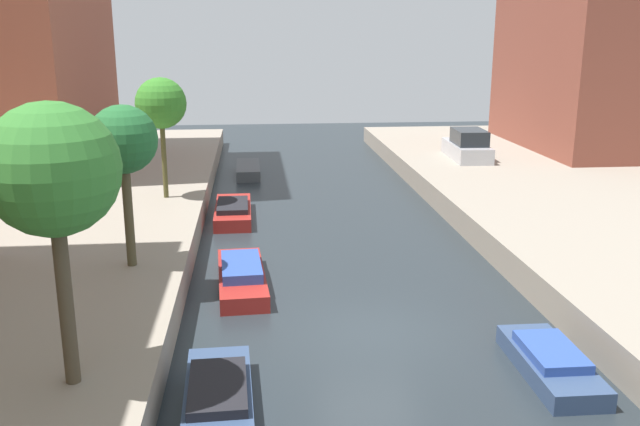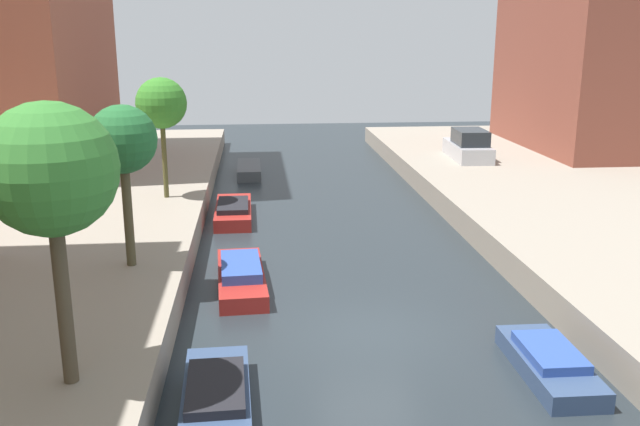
{
  "view_description": "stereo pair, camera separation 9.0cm",
  "coord_description": "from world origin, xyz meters",
  "px_view_note": "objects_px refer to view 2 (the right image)",
  "views": [
    {
      "loc": [
        -2.92,
        -16.36,
        7.66
      ],
      "look_at": [
        -0.52,
        8.04,
        1.14
      ],
      "focal_mm": 38.54,
      "sensor_mm": 36.0,
      "label": 1
    },
    {
      "loc": [
        -2.83,
        -16.37,
        7.66
      ],
      "look_at": [
        -0.52,
        8.04,
        1.14
      ],
      "focal_mm": 38.54,
      "sensor_mm": 36.0,
      "label": 2
    }
  ],
  "objects_px": {
    "moored_boat_left_4": "(233,211)",
    "moored_boat_right_2": "(549,363)",
    "low_block_right": "(614,71)",
    "parked_car": "(468,146)",
    "street_tree_3": "(161,104)",
    "moored_boat_left_5": "(249,170)",
    "street_tree_1": "(50,172)",
    "moored_boat_left_2": "(216,399)",
    "street_tree_2": "(123,141)",
    "moored_boat_left_3": "(241,276)"
  },
  "relations": [
    {
      "from": "low_block_right",
      "to": "street_tree_3",
      "type": "xyz_separation_m",
      "value": [
        -24.55,
        -10.71,
        -0.59
      ]
    },
    {
      "from": "low_block_right",
      "to": "moored_boat_left_2",
      "type": "xyz_separation_m",
      "value": [
        -21.77,
        -25.96,
        -5.11
      ]
    },
    {
      "from": "street_tree_3",
      "to": "moored_boat_left_4",
      "type": "xyz_separation_m",
      "value": [
        2.72,
        0.05,
        -4.51
      ]
    },
    {
      "from": "low_block_right",
      "to": "street_tree_1",
      "type": "bearing_deg",
      "value": -133.14
    },
    {
      "from": "moored_boat_left_3",
      "to": "street_tree_2",
      "type": "bearing_deg",
      "value": -169.73
    },
    {
      "from": "low_block_right",
      "to": "street_tree_2",
      "type": "xyz_separation_m",
      "value": [
        -24.55,
        -19.24,
        -0.77
      ]
    },
    {
      "from": "street_tree_3",
      "to": "moored_boat_left_5",
      "type": "bearing_deg",
      "value": 69.92
    },
    {
      "from": "street_tree_1",
      "to": "moored_boat_left_3",
      "type": "bearing_deg",
      "value": 67.17
    },
    {
      "from": "street_tree_1",
      "to": "moored_boat_left_2",
      "type": "xyz_separation_m",
      "value": [
        2.78,
        0.23,
        -4.88
      ]
    },
    {
      "from": "moored_boat_left_4",
      "to": "moored_boat_left_5",
      "type": "height_order",
      "value": "moored_boat_left_4"
    },
    {
      "from": "moored_boat_left_4",
      "to": "street_tree_1",
      "type": "bearing_deg",
      "value": -99.91
    },
    {
      "from": "street_tree_1",
      "to": "moored_boat_left_5",
      "type": "relative_size",
      "value": 1.33
    },
    {
      "from": "moored_boat_left_2",
      "to": "moored_boat_left_3",
      "type": "relative_size",
      "value": 0.88
    },
    {
      "from": "street_tree_1",
      "to": "moored_boat_left_3",
      "type": "relative_size",
      "value": 1.18
    },
    {
      "from": "street_tree_2",
      "to": "moored_boat_left_2",
      "type": "bearing_deg",
      "value": -67.52
    },
    {
      "from": "low_block_right",
      "to": "street_tree_2",
      "type": "relative_size",
      "value": 2.69
    },
    {
      "from": "parked_car",
      "to": "moored_boat_left_5",
      "type": "xyz_separation_m",
      "value": [
        -11.76,
        1.63,
        -1.38
      ]
    },
    {
      "from": "parked_car",
      "to": "moored_boat_right_2",
      "type": "height_order",
      "value": "parked_car"
    },
    {
      "from": "moored_boat_left_4",
      "to": "moored_boat_right_2",
      "type": "distance_m",
      "value": 16.25
    },
    {
      "from": "low_block_right",
      "to": "parked_car",
      "type": "bearing_deg",
      "value": -161.01
    },
    {
      "from": "moored_boat_left_2",
      "to": "moored_boat_left_5",
      "type": "xyz_separation_m",
      "value": [
        0.54,
        24.34,
        -0.03
      ]
    },
    {
      "from": "street_tree_3",
      "to": "moored_boat_left_2",
      "type": "height_order",
      "value": "street_tree_3"
    },
    {
      "from": "street_tree_2",
      "to": "moored_boat_left_5",
      "type": "bearing_deg",
      "value": 79.32
    },
    {
      "from": "low_block_right",
      "to": "moored_boat_left_5",
      "type": "xyz_separation_m",
      "value": [
        -21.23,
        -1.62,
        -5.14
      ]
    },
    {
      "from": "low_block_right",
      "to": "street_tree_1",
      "type": "distance_m",
      "value": 35.9
    },
    {
      "from": "street_tree_1",
      "to": "moored_boat_left_2",
      "type": "distance_m",
      "value": 5.62
    },
    {
      "from": "street_tree_3",
      "to": "moored_boat_left_5",
      "type": "xyz_separation_m",
      "value": [
        3.32,
        9.09,
        -4.55
      ]
    },
    {
      "from": "low_block_right",
      "to": "street_tree_2",
      "type": "distance_m",
      "value": 31.2
    },
    {
      "from": "low_block_right",
      "to": "parked_car",
      "type": "distance_m",
      "value": 10.7
    },
    {
      "from": "street_tree_1",
      "to": "street_tree_3",
      "type": "relative_size",
      "value": 1.12
    },
    {
      "from": "moored_boat_left_5",
      "to": "moored_boat_left_3",
      "type": "bearing_deg",
      "value": -90.51
    },
    {
      "from": "street_tree_2",
      "to": "low_block_right",
      "type": "bearing_deg",
      "value": 38.09
    },
    {
      "from": "moored_boat_left_5",
      "to": "street_tree_3",
      "type": "bearing_deg",
      "value": -110.08
    },
    {
      "from": "moored_boat_left_5",
      "to": "street_tree_2",
      "type": "bearing_deg",
      "value": -100.68
    },
    {
      "from": "street_tree_2",
      "to": "moored_boat_left_2",
      "type": "height_order",
      "value": "street_tree_2"
    },
    {
      "from": "street_tree_3",
      "to": "moored_boat_left_2",
      "type": "relative_size",
      "value": 1.2
    },
    {
      "from": "street_tree_2",
      "to": "moored_boat_left_5",
      "type": "relative_size",
      "value": 1.14
    },
    {
      "from": "low_block_right",
      "to": "street_tree_2",
      "type": "bearing_deg",
      "value": -141.91
    },
    {
      "from": "street_tree_3",
      "to": "moored_boat_left_2",
      "type": "bearing_deg",
      "value": -79.66
    },
    {
      "from": "parked_car",
      "to": "moored_boat_left_2",
      "type": "relative_size",
      "value": 1.1
    },
    {
      "from": "street_tree_1",
      "to": "moored_boat_right_2",
      "type": "height_order",
      "value": "street_tree_1"
    },
    {
      "from": "parked_car",
      "to": "moored_boat_left_5",
      "type": "relative_size",
      "value": 1.09
    },
    {
      "from": "street_tree_3",
      "to": "moored_boat_right_2",
      "type": "relative_size",
      "value": 1.37
    },
    {
      "from": "street_tree_2",
      "to": "moored_boat_left_4",
      "type": "bearing_deg",
      "value": 72.44
    },
    {
      "from": "low_block_right",
      "to": "street_tree_3",
      "type": "distance_m",
      "value": 26.79
    },
    {
      "from": "street_tree_3",
      "to": "moored_boat_left_4",
      "type": "height_order",
      "value": "street_tree_3"
    },
    {
      "from": "moored_boat_left_2",
      "to": "moored_boat_left_4",
      "type": "relative_size",
      "value": 0.89
    },
    {
      "from": "street_tree_1",
      "to": "moored_boat_left_5",
      "type": "xyz_separation_m",
      "value": [
        3.32,
        24.57,
        -4.91
      ]
    },
    {
      "from": "moored_boat_left_5",
      "to": "moored_boat_left_2",
      "type": "bearing_deg",
      "value": -91.27
    },
    {
      "from": "street_tree_1",
      "to": "street_tree_3",
      "type": "height_order",
      "value": "street_tree_1"
    }
  ]
}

